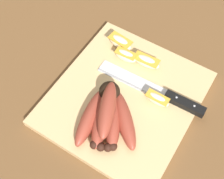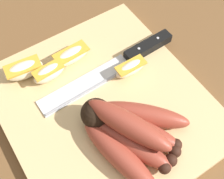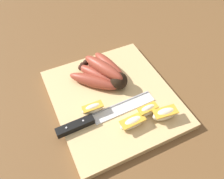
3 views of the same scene
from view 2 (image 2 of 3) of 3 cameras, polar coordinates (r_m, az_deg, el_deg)
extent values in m
plane|color=brown|center=(0.53, -1.26, -2.01)|extent=(6.00, 6.00, 0.00)
cube|color=tan|center=(0.51, -1.46, -3.14)|extent=(0.37, 0.33, 0.02)
sphere|color=black|center=(0.46, -3.11, -4.71)|extent=(0.05, 0.05, 0.05)
ellipsoid|color=brown|center=(0.45, 1.52, -12.81)|extent=(0.15, 0.06, 0.04)
sphere|color=black|center=(0.45, 10.46, -14.54)|extent=(0.02, 0.02, 0.02)
ellipsoid|color=brown|center=(0.45, 3.11, -10.08)|extent=(0.15, 0.09, 0.04)
sphere|color=black|center=(0.45, 11.38, -13.37)|extent=(0.02, 0.02, 0.02)
ellipsoid|color=brown|center=(0.46, 4.62, -7.45)|extent=(0.15, 0.11, 0.04)
sphere|color=black|center=(0.46, 12.15, -11.72)|extent=(0.02, 0.02, 0.02)
ellipsoid|color=brown|center=(0.47, 6.04, -4.93)|extent=(0.13, 0.13, 0.04)
sphere|color=black|center=(0.46, 12.31, -10.47)|extent=(0.02, 0.02, 0.02)
ellipsoid|color=brown|center=(0.43, 3.21, -6.85)|extent=(0.15, 0.09, 0.04)
cube|color=silver|center=(0.52, -5.14, 1.04)|extent=(0.04, 0.18, 0.00)
cube|color=#99999E|center=(0.51, -4.26, 0.02)|extent=(0.01, 0.18, 0.00)
cube|color=black|center=(0.56, 7.02, 8.32)|extent=(0.02, 0.10, 0.02)
cylinder|color=#B2B2B7|center=(0.57, 8.92, 9.89)|extent=(0.01, 0.01, 0.00)
cylinder|color=#B2B2B7|center=(0.55, 5.27, 7.94)|extent=(0.01, 0.01, 0.00)
ellipsoid|color=#F4E5C1|center=(0.54, -16.75, 3.59)|extent=(0.04, 0.07, 0.04)
cube|color=gold|center=(0.53, -17.05, 4.29)|extent=(0.04, 0.07, 0.00)
ellipsoid|color=#F4E5C1|center=(0.52, 3.64, 4.10)|extent=(0.02, 0.06, 0.03)
cube|color=gold|center=(0.52, 3.69, 4.71)|extent=(0.02, 0.06, 0.00)
ellipsoid|color=#F4E5C1|center=(0.53, -12.15, 3.10)|extent=(0.02, 0.06, 0.03)
cube|color=gold|center=(0.52, -12.37, 3.79)|extent=(0.03, 0.06, 0.00)
ellipsoid|color=#F4E5C1|center=(0.54, -7.89, 6.52)|extent=(0.03, 0.07, 0.03)
cube|color=gold|center=(0.54, -8.01, 7.12)|extent=(0.03, 0.07, 0.00)
camera|label=1|loc=(0.37, 114.73, 24.42)|focal=49.25mm
camera|label=3|loc=(0.65, -13.31, 64.43)|focal=36.75mm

